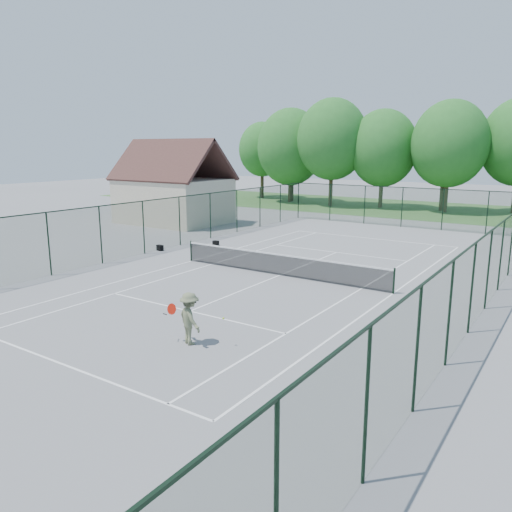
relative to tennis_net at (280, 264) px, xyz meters
The scene contains 10 objects.
ground 0.58m from the tennis_net, ahead, with size 140.00×140.00×0.00m, color gray.
grass_far 30.01m from the tennis_net, 90.00° to the left, with size 80.00×16.00×0.01m, color #427133.
court_lines 0.57m from the tennis_net, ahead, with size 11.05×23.85×0.01m.
tennis_net is the anchor object (origin of this frame).
fence_enclosure 0.98m from the tennis_net, ahead, with size 18.05×36.05×3.02m.
utility_building 19.04m from the tennis_net, 147.99° to the left, with size 8.60×6.27×6.63m.
tree_line_far 30.48m from the tennis_net, 90.00° to the left, with size 39.40×6.40×9.70m.
sports_bag_a 8.97m from the tennis_net, behind, with size 0.41×0.25×0.33m, color black.
sports_bag_b 8.32m from the tennis_net, 149.51° to the left, with size 0.37×0.23×0.29m, color black.
tennis_player 9.00m from the tennis_net, 76.60° to the right, with size 1.90×0.97×1.63m.
Camera 1 is at (11.80, -19.64, 5.90)m, focal length 35.00 mm.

